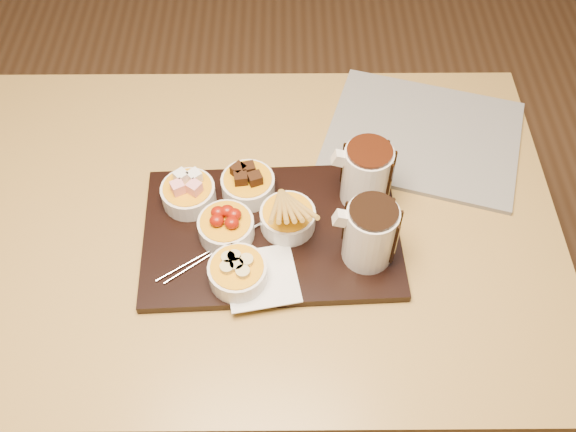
{
  "coord_description": "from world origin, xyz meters",
  "views": [
    {
      "loc": [
        0.09,
        -0.72,
        1.71
      ],
      "look_at": [
        0.1,
        -0.04,
        0.81
      ],
      "focal_mm": 40.0,
      "sensor_mm": 36.0,
      "label": 1
    }
  ],
  "objects_px": {
    "serving_board": "(272,233)",
    "newspaper": "(423,136)",
    "dining_table": "(240,246)",
    "bowl_strawberries": "(226,228)",
    "pitcher_milk_chocolate": "(366,175)",
    "pitcher_dark_chocolate": "(370,234)"
  },
  "relations": [
    {
      "from": "bowl_strawberries",
      "to": "dining_table",
      "type": "bearing_deg",
      "value": 74.95
    },
    {
      "from": "dining_table",
      "to": "serving_board",
      "type": "relative_size",
      "value": 2.61
    },
    {
      "from": "pitcher_dark_chocolate",
      "to": "newspaper",
      "type": "height_order",
      "value": "pitcher_dark_chocolate"
    },
    {
      "from": "bowl_strawberries",
      "to": "newspaper",
      "type": "bearing_deg",
      "value": 32.97
    },
    {
      "from": "bowl_strawberries",
      "to": "newspaper",
      "type": "xyz_separation_m",
      "value": [
        0.39,
        0.25,
        -0.03
      ]
    },
    {
      "from": "pitcher_dark_chocolate",
      "to": "newspaper",
      "type": "relative_size",
      "value": 0.32
    },
    {
      "from": "serving_board",
      "to": "pitcher_milk_chocolate",
      "type": "distance_m",
      "value": 0.2
    },
    {
      "from": "dining_table",
      "to": "bowl_strawberries",
      "type": "xyz_separation_m",
      "value": [
        -0.01,
        -0.05,
        0.14
      ]
    },
    {
      "from": "dining_table",
      "to": "newspaper",
      "type": "relative_size",
      "value": 3.15
    },
    {
      "from": "serving_board",
      "to": "newspaper",
      "type": "xyz_separation_m",
      "value": [
        0.31,
        0.24,
        -0.0
      ]
    },
    {
      "from": "pitcher_dark_chocolate",
      "to": "pitcher_milk_chocolate",
      "type": "distance_m",
      "value": 0.13
    },
    {
      "from": "dining_table",
      "to": "newspaper",
      "type": "bearing_deg",
      "value": 28.06
    },
    {
      "from": "dining_table",
      "to": "newspaper",
      "type": "xyz_separation_m",
      "value": [
        0.38,
        0.2,
        0.1
      ]
    },
    {
      "from": "serving_board",
      "to": "pitcher_dark_chocolate",
      "type": "xyz_separation_m",
      "value": [
        0.17,
        -0.05,
        0.07
      ]
    },
    {
      "from": "bowl_strawberries",
      "to": "pitcher_milk_chocolate",
      "type": "relative_size",
      "value": 0.83
    },
    {
      "from": "serving_board",
      "to": "newspaper",
      "type": "distance_m",
      "value": 0.39
    },
    {
      "from": "pitcher_milk_chocolate",
      "to": "pitcher_dark_chocolate",
      "type": "bearing_deg",
      "value": -94.4
    },
    {
      "from": "serving_board",
      "to": "pitcher_dark_chocolate",
      "type": "height_order",
      "value": "pitcher_dark_chocolate"
    },
    {
      "from": "dining_table",
      "to": "pitcher_dark_chocolate",
      "type": "height_order",
      "value": "pitcher_dark_chocolate"
    },
    {
      "from": "pitcher_milk_chocolate",
      "to": "newspaper",
      "type": "relative_size",
      "value": 0.32
    },
    {
      "from": "dining_table",
      "to": "serving_board",
      "type": "bearing_deg",
      "value": -33.91
    },
    {
      "from": "pitcher_milk_chocolate",
      "to": "newspaper",
      "type": "height_order",
      "value": "pitcher_milk_chocolate"
    }
  ]
}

